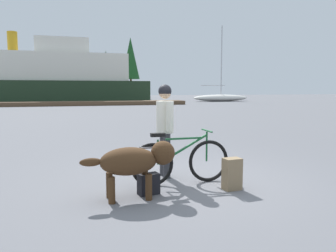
{
  "coord_description": "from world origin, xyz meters",
  "views": [
    {
      "loc": [
        -1.99,
        -5.4,
        1.63
      ],
      "look_at": [
        -0.19,
        0.69,
        0.92
      ],
      "focal_mm": 35.56,
      "sensor_mm": 36.0,
      "label": 1
    }
  ],
  "objects_px": {
    "dog": "(135,161)",
    "handbag_pannier": "(149,184)",
    "person_cyclist": "(165,122)",
    "backpack": "(232,174)",
    "bicycle": "(180,161)",
    "sailboat_moored": "(221,97)",
    "ferry_boat": "(43,79)"
  },
  "relations": [
    {
      "from": "handbag_pannier",
      "to": "sailboat_moored",
      "type": "distance_m",
      "value": 39.89
    },
    {
      "from": "bicycle",
      "to": "handbag_pannier",
      "type": "xyz_separation_m",
      "value": [
        -0.65,
        -0.39,
        -0.23
      ]
    },
    {
      "from": "handbag_pannier",
      "to": "dog",
      "type": "bearing_deg",
      "value": -150.48
    },
    {
      "from": "handbag_pannier",
      "to": "ferry_boat",
      "type": "bearing_deg",
      "value": 96.21
    },
    {
      "from": "dog",
      "to": "sailboat_moored",
      "type": "xyz_separation_m",
      "value": [
        18.41,
        35.64,
        -0.06
      ]
    },
    {
      "from": "person_cyclist",
      "to": "backpack",
      "type": "relative_size",
      "value": 3.31
    },
    {
      "from": "bicycle",
      "to": "person_cyclist",
      "type": "height_order",
      "value": "person_cyclist"
    },
    {
      "from": "person_cyclist",
      "to": "dog",
      "type": "bearing_deg",
      "value": -125.83
    },
    {
      "from": "bicycle",
      "to": "dog",
      "type": "height_order",
      "value": "bicycle"
    },
    {
      "from": "dog",
      "to": "handbag_pannier",
      "type": "xyz_separation_m",
      "value": [
        0.23,
        0.13,
        -0.4
      ]
    },
    {
      "from": "dog",
      "to": "handbag_pannier",
      "type": "height_order",
      "value": "dog"
    },
    {
      "from": "person_cyclist",
      "to": "dog",
      "type": "xyz_separation_m",
      "value": [
        -0.77,
        -1.06,
        -0.46
      ]
    },
    {
      "from": "handbag_pannier",
      "to": "backpack",
      "type": "bearing_deg",
      "value": -6.37
    },
    {
      "from": "dog",
      "to": "backpack",
      "type": "bearing_deg",
      "value": -0.66
    },
    {
      "from": "bicycle",
      "to": "sailboat_moored",
      "type": "bearing_deg",
      "value": 63.48
    },
    {
      "from": "dog",
      "to": "sailboat_moored",
      "type": "relative_size",
      "value": 0.14
    },
    {
      "from": "bicycle",
      "to": "backpack",
      "type": "bearing_deg",
      "value": -37.88
    },
    {
      "from": "ferry_boat",
      "to": "sailboat_moored",
      "type": "distance_m",
      "value": 22.47
    },
    {
      "from": "dog",
      "to": "backpack",
      "type": "xyz_separation_m",
      "value": [
        1.59,
        -0.02,
        -0.31
      ]
    },
    {
      "from": "bicycle",
      "to": "person_cyclist",
      "type": "distance_m",
      "value": 0.84
    },
    {
      "from": "dog",
      "to": "person_cyclist",
      "type": "bearing_deg",
      "value": 54.17
    },
    {
      "from": "handbag_pannier",
      "to": "ferry_boat",
      "type": "xyz_separation_m",
      "value": [
        -4.08,
        37.54,
        2.66
      ]
    },
    {
      "from": "backpack",
      "to": "dog",
      "type": "bearing_deg",
      "value": 179.34
    },
    {
      "from": "bicycle",
      "to": "backpack",
      "type": "height_order",
      "value": "bicycle"
    },
    {
      "from": "dog",
      "to": "sailboat_moored",
      "type": "distance_m",
      "value": 40.11
    },
    {
      "from": "backpack",
      "to": "ferry_boat",
      "type": "distance_m",
      "value": 38.17
    },
    {
      "from": "bicycle",
      "to": "dog",
      "type": "bearing_deg",
      "value": -149.3
    },
    {
      "from": "ferry_boat",
      "to": "dog",
      "type": "bearing_deg",
      "value": -84.17
    },
    {
      "from": "backpack",
      "to": "handbag_pannier",
      "type": "height_order",
      "value": "backpack"
    },
    {
      "from": "bicycle",
      "to": "handbag_pannier",
      "type": "relative_size",
      "value": 5.41
    },
    {
      "from": "ferry_boat",
      "to": "sailboat_moored",
      "type": "bearing_deg",
      "value": -5.24
    },
    {
      "from": "bicycle",
      "to": "ferry_boat",
      "type": "relative_size",
      "value": 0.07
    }
  ]
}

